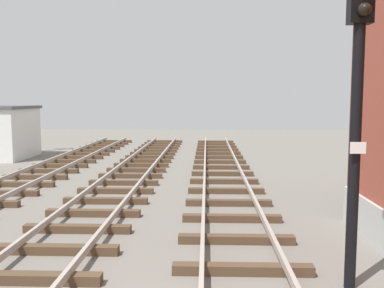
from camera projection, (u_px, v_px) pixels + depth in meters
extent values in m
cube|color=#4C3826|center=(243.00, 269.00, 7.55)|extent=(2.50, 0.24, 0.18)
cube|color=#4C3826|center=(236.00, 239.00, 9.17)|extent=(2.50, 0.24, 0.18)
cube|color=#4C3826|center=(232.00, 218.00, 10.80)|extent=(2.50, 0.24, 0.18)
cube|color=#4C3826|center=(229.00, 203.00, 12.43)|extent=(2.50, 0.24, 0.18)
cube|color=#4C3826|center=(226.00, 191.00, 14.05)|extent=(2.50, 0.24, 0.18)
cube|color=#4C3826|center=(224.00, 181.00, 15.68)|extent=(2.50, 0.24, 0.18)
cube|color=#4C3826|center=(222.00, 174.00, 17.30)|extent=(2.50, 0.24, 0.18)
cube|color=#4C3826|center=(221.00, 167.00, 18.93)|extent=(2.50, 0.24, 0.18)
cube|color=#4C3826|center=(220.00, 162.00, 20.56)|extent=(2.50, 0.24, 0.18)
cube|color=#4C3826|center=(219.00, 157.00, 22.18)|extent=(2.50, 0.24, 0.18)
cube|color=#4C3826|center=(218.00, 153.00, 23.81)|extent=(2.50, 0.24, 0.18)
cube|color=#4C3826|center=(217.00, 150.00, 25.43)|extent=(2.50, 0.24, 0.18)
cube|color=#4C3826|center=(217.00, 147.00, 27.06)|extent=(2.50, 0.24, 0.18)
cube|color=#4C3826|center=(216.00, 144.00, 28.69)|extent=(2.50, 0.24, 0.18)
cube|color=#4C3826|center=(216.00, 142.00, 30.31)|extent=(2.50, 0.24, 0.18)
cube|color=#4C3826|center=(28.00, 278.00, 7.17)|extent=(2.50, 0.24, 0.18)
cube|color=#4C3826|center=(57.00, 250.00, 8.55)|extent=(2.50, 0.24, 0.18)
cube|color=#4C3826|center=(78.00, 229.00, 9.92)|extent=(2.50, 0.24, 0.18)
cube|color=#4C3826|center=(93.00, 213.00, 11.30)|extent=(2.50, 0.24, 0.18)
cube|color=#4C3826|center=(106.00, 201.00, 12.68)|extent=(2.50, 0.24, 0.18)
cube|color=#4C3826|center=(115.00, 191.00, 14.05)|extent=(2.50, 0.24, 0.18)
cube|color=#4C3826|center=(124.00, 183.00, 15.43)|extent=(2.50, 0.24, 0.18)
cube|color=#4C3826|center=(130.00, 176.00, 16.80)|extent=(2.50, 0.24, 0.18)
cube|color=#4C3826|center=(136.00, 170.00, 18.18)|extent=(2.50, 0.24, 0.18)
cube|color=#4C3826|center=(141.00, 165.00, 19.56)|extent=(2.50, 0.24, 0.18)
cube|color=#4C3826|center=(145.00, 161.00, 20.93)|extent=(2.50, 0.24, 0.18)
cube|color=#4C3826|center=(149.00, 157.00, 22.31)|extent=(2.50, 0.24, 0.18)
cube|color=#4C3826|center=(153.00, 154.00, 23.68)|extent=(2.50, 0.24, 0.18)
cube|color=#4C3826|center=(156.00, 151.00, 25.06)|extent=(2.50, 0.24, 0.18)
cube|color=#4C3826|center=(158.00, 148.00, 26.43)|extent=(2.50, 0.24, 0.18)
cube|color=#4C3826|center=(161.00, 146.00, 27.81)|extent=(2.50, 0.24, 0.18)
cube|color=#4C3826|center=(163.00, 143.00, 29.19)|extent=(2.50, 0.24, 0.18)
cube|color=#4C3826|center=(165.00, 141.00, 30.56)|extent=(2.50, 0.24, 0.18)
cube|color=#4C3826|center=(0.00, 193.00, 13.72)|extent=(2.50, 0.24, 0.18)
cube|color=#4C3826|center=(19.00, 184.00, 15.14)|extent=(2.50, 0.24, 0.18)
cube|color=#4C3826|center=(35.00, 177.00, 16.55)|extent=(2.50, 0.24, 0.18)
cube|color=#4C3826|center=(49.00, 171.00, 17.96)|extent=(2.50, 0.24, 0.18)
cube|color=#4C3826|center=(60.00, 166.00, 19.37)|extent=(2.50, 0.24, 0.18)
cube|color=#4C3826|center=(70.00, 161.00, 20.78)|extent=(2.50, 0.24, 0.18)
cube|color=#4C3826|center=(79.00, 157.00, 22.20)|extent=(2.50, 0.24, 0.18)
cube|color=#4C3826|center=(87.00, 154.00, 23.61)|extent=(2.50, 0.24, 0.18)
cube|color=#4C3826|center=(93.00, 151.00, 25.02)|extent=(2.50, 0.24, 0.18)
cube|color=#4C3826|center=(99.00, 148.00, 26.43)|extent=(2.50, 0.24, 0.18)
cube|color=#4C3826|center=(105.00, 146.00, 27.84)|extent=(2.50, 0.24, 0.18)
cube|color=#4C3826|center=(110.00, 143.00, 29.26)|extent=(2.50, 0.24, 0.18)
cube|color=#4C3826|center=(114.00, 141.00, 30.67)|extent=(2.50, 0.24, 0.18)
cylinder|color=black|center=(354.00, 160.00, 6.80)|extent=(0.18, 0.18, 4.25)
sphere|color=black|center=(365.00, 9.00, 6.39)|extent=(0.20, 0.20, 0.20)
cube|color=white|center=(358.00, 148.00, 6.64)|extent=(0.24, 0.03, 0.18)
cube|color=silver|center=(1.00, 134.00, 22.43)|extent=(2.80, 3.60, 2.60)
cube|color=#4C4C51|center=(0.00, 107.00, 22.29)|extent=(3.00, 3.80, 0.16)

